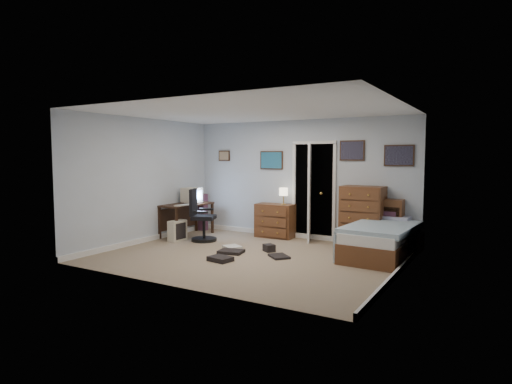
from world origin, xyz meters
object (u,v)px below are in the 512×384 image
at_px(office_chair, 201,221).
at_px(bed, 382,240).
at_px(computer_desk, 184,211).
at_px(low_dresser, 275,221).
at_px(tall_dresser, 363,217).

xyz_separation_m(office_chair, bed, (3.56, 0.47, -0.12)).
height_order(computer_desk, low_dresser, low_dresser).
xyz_separation_m(tall_dresser, bed, (0.53, -0.63, -0.29)).
relative_size(tall_dresser, bed, 0.59).
relative_size(low_dresser, bed, 0.41).
bearing_deg(tall_dresser, low_dresser, -179.02).
bearing_deg(bed, computer_desk, -174.48).
bearing_deg(office_chair, tall_dresser, -2.99).
bearing_deg(office_chair, bed, -15.45).
distance_m(office_chair, low_dresser, 1.59).
bearing_deg(bed, low_dresser, 168.36).
xyz_separation_m(office_chair, low_dresser, (1.13, 1.12, -0.05)).
distance_m(tall_dresser, bed, 0.88).
xyz_separation_m(office_chair, tall_dresser, (3.03, 1.10, 0.17)).
relative_size(computer_desk, tall_dresser, 1.07).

